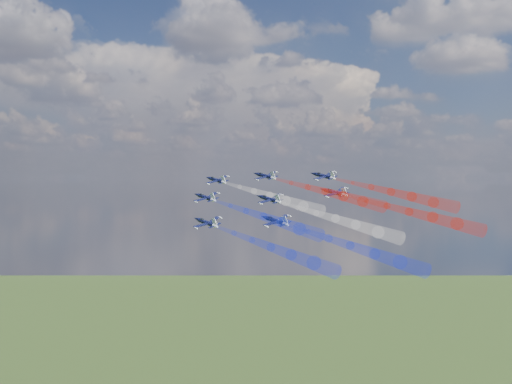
# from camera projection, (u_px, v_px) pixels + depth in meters

# --- Properties ---
(jet_lead) EXTENTS (13.73, 13.54, 7.09)m
(jet_lead) POSITION_uv_depth(u_px,v_px,m) (217.00, 180.00, 198.44)
(jet_lead) COLOR black
(trail_lead) EXTENTS (33.70, 29.13, 11.64)m
(trail_lead) POSITION_uv_depth(u_px,v_px,m) (270.00, 196.00, 180.21)
(trail_lead) COLOR white
(jet_inner_left) EXTENTS (13.73, 13.54, 7.09)m
(jet_inner_left) POSITION_uv_depth(u_px,v_px,m) (206.00, 197.00, 181.18)
(jet_inner_left) COLOR black
(trail_inner_left) EXTENTS (33.70, 29.13, 11.64)m
(trail_inner_left) POSITION_uv_depth(u_px,v_px,m) (263.00, 217.00, 162.95)
(trail_inner_left) COLOR #1B2DE8
(jet_inner_right) EXTENTS (13.73, 13.54, 7.09)m
(jet_inner_right) POSITION_uv_depth(u_px,v_px,m) (265.00, 176.00, 193.07)
(jet_inner_right) COLOR black
(trail_inner_right) EXTENTS (33.70, 29.13, 11.64)m
(trail_inner_right) POSITION_uv_depth(u_px,v_px,m) (325.00, 192.00, 174.83)
(trail_inner_right) COLOR red
(jet_outer_left) EXTENTS (13.73, 13.54, 7.09)m
(jet_outer_left) POSITION_uv_depth(u_px,v_px,m) (207.00, 223.00, 164.20)
(jet_outer_left) COLOR black
(trail_outer_left) EXTENTS (33.70, 29.13, 11.64)m
(trail_outer_left) POSITION_uv_depth(u_px,v_px,m) (271.00, 247.00, 145.97)
(trail_outer_left) COLOR #1B2DE8
(jet_center_third) EXTENTS (13.73, 13.54, 7.09)m
(jet_center_third) POSITION_uv_depth(u_px,v_px,m) (269.00, 199.00, 177.89)
(jet_center_third) COLOR black
(trail_center_third) EXTENTS (33.70, 29.13, 11.64)m
(trail_center_third) POSITION_uv_depth(u_px,v_px,m) (335.00, 219.00, 159.65)
(trail_center_third) COLOR white
(jet_outer_right) EXTENTS (13.73, 13.54, 7.09)m
(jet_outer_right) POSITION_uv_depth(u_px,v_px,m) (324.00, 176.00, 189.98)
(jet_outer_right) COLOR black
(trail_outer_right) EXTENTS (33.70, 29.13, 11.64)m
(trail_outer_right) POSITION_uv_depth(u_px,v_px,m) (391.00, 192.00, 171.75)
(trail_outer_right) COLOR red
(jet_rear_left) EXTENTS (13.73, 13.54, 7.09)m
(jet_rear_left) POSITION_uv_depth(u_px,v_px,m) (276.00, 221.00, 160.77)
(jet_rear_left) COLOR black
(trail_rear_left) EXTENTS (33.70, 29.13, 11.64)m
(trail_rear_left) POSITION_uv_depth(u_px,v_px,m) (350.00, 246.00, 142.54)
(trail_rear_left) COLOR #1B2DE8
(jet_rear_right) EXTENTS (13.73, 13.54, 7.09)m
(jet_rear_right) POSITION_uv_depth(u_px,v_px,m) (335.00, 192.00, 175.71)
(jet_rear_right) COLOR black
(trail_rear_right) EXTENTS (33.70, 29.13, 11.64)m
(trail_rear_right) POSITION_uv_depth(u_px,v_px,m) (409.00, 212.00, 157.48)
(trail_rear_right) COLOR red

